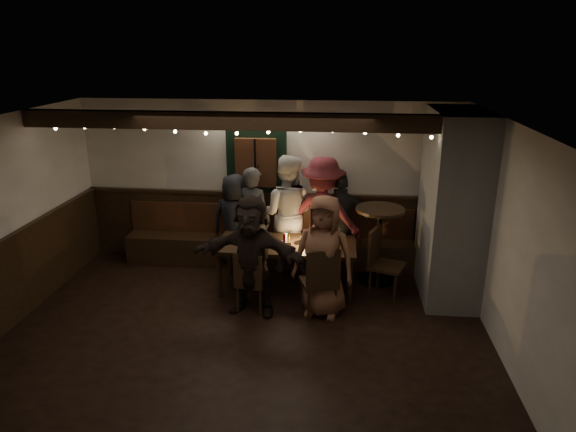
# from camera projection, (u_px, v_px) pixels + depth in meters

# --- Properties ---
(room) EXTENTS (6.02, 5.01, 2.62)m
(room) POSITION_uv_depth(u_px,v_px,m) (335.00, 220.00, 7.15)
(room) COLOR black
(room) RESTS_ON ground
(dining_table) EXTENTS (1.97, 0.84, 0.85)m
(dining_table) POSITION_uv_depth(u_px,v_px,m) (287.00, 247.00, 7.33)
(dining_table) COLOR black
(dining_table) RESTS_ON ground
(chair_near_left) EXTENTS (0.45, 0.45, 0.86)m
(chair_near_left) POSITION_uv_depth(u_px,v_px,m) (250.00, 279.00, 6.73)
(chair_near_left) COLOR black
(chair_near_left) RESTS_ON ground
(chair_near_right) EXTENTS (0.56, 0.56, 0.98)m
(chair_near_right) POSITION_uv_depth(u_px,v_px,m) (321.00, 279.00, 6.57)
(chair_near_right) COLOR black
(chair_near_right) RESTS_ON ground
(chair_end) EXTENTS (0.58, 0.58, 0.99)m
(chair_end) POSITION_uv_depth(u_px,v_px,m) (381.00, 258.00, 7.18)
(chair_end) COLOR black
(chair_end) RESTS_ON ground
(high_top) EXTENTS (0.71, 0.71, 1.14)m
(high_top) POSITION_uv_depth(u_px,v_px,m) (379.00, 235.00, 7.59)
(high_top) COLOR black
(high_top) RESTS_ON ground
(person_a) EXTENTS (0.79, 0.57, 1.51)m
(person_a) POSITION_uv_depth(u_px,v_px,m) (235.00, 221.00, 8.08)
(person_a) COLOR black
(person_a) RESTS_ON ground
(person_b) EXTENTS (0.71, 0.59, 1.65)m
(person_b) POSITION_uv_depth(u_px,v_px,m) (253.00, 219.00, 7.96)
(person_b) COLOR #333436
(person_b) RESTS_ON ground
(person_c) EXTENTS (0.95, 0.77, 1.84)m
(person_c) POSITION_uv_depth(u_px,v_px,m) (287.00, 213.00, 7.93)
(person_c) COLOR beige
(person_c) RESTS_ON ground
(person_d) EXTENTS (1.30, 0.90, 1.84)m
(person_d) POSITION_uv_depth(u_px,v_px,m) (323.00, 216.00, 7.79)
(person_d) COLOR #5B1E26
(person_d) RESTS_ON ground
(person_e) EXTENTS (0.99, 0.58, 1.58)m
(person_e) POSITION_uv_depth(u_px,v_px,m) (341.00, 223.00, 7.88)
(person_e) COLOR #2F3030
(person_e) RESTS_ON ground
(person_f) EXTENTS (1.56, 0.72, 1.61)m
(person_f) POSITION_uv_depth(u_px,v_px,m) (252.00, 256.00, 6.63)
(person_f) COLOR black
(person_f) RESTS_ON ground
(person_g) EXTENTS (0.88, 0.66, 1.63)m
(person_g) POSITION_uv_depth(u_px,v_px,m) (324.00, 256.00, 6.59)
(person_g) COLOR brown
(person_g) RESTS_ON ground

